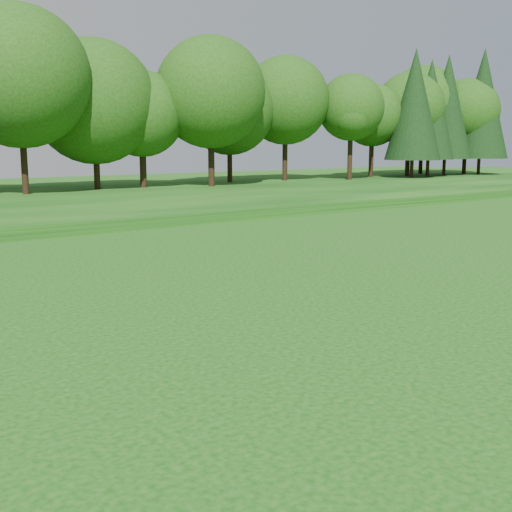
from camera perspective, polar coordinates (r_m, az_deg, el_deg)
berm at (r=47.31m, az=-9.74°, el=5.33°), size 130.00×30.00×0.60m
walking_path at (r=35.55m, az=0.79°, el=3.54°), size 130.00×1.60×0.04m
treeline at (r=50.92m, az=-12.15°, el=14.36°), size 104.00×7.00×15.00m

